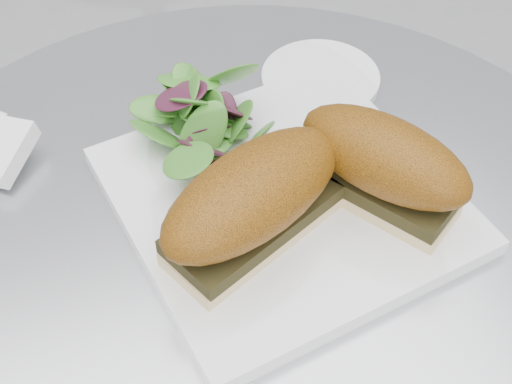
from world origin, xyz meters
TOP-DOWN VIEW (x-y plane):
  - plate at (0.04, 0.03)m, footprint 0.31×0.31m
  - sandwich_left at (0.00, -0.00)m, footprint 0.19×0.14m
  - sandwich_right at (0.11, 0.00)m, footprint 0.14×0.16m
  - salad at (-0.00, 0.11)m, footprint 0.12×0.12m
  - saucer at (0.13, 0.18)m, footprint 0.12×0.12m

SIDE VIEW (x-z plane):
  - saucer at x=0.13m, z-range 0.73..0.74m
  - plate at x=0.04m, z-range 0.73..0.75m
  - salad at x=0.00m, z-range 0.75..0.80m
  - sandwich_right at x=0.11m, z-range 0.75..0.83m
  - sandwich_left at x=0.00m, z-range 0.75..0.83m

